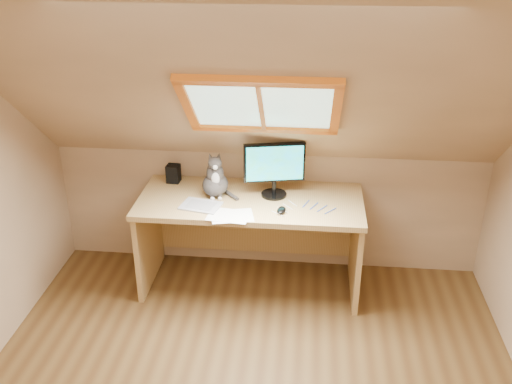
# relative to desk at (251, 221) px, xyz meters

# --- Properties ---
(room_shell) EXTENTS (3.52, 3.52, 2.41)m
(room_shell) POSITION_rel_desk_xyz_m (0.11, -1.54, 0.88)
(room_shell) COLOR tan
(room_shell) RESTS_ON ground
(desk) EXTENTS (1.71, 0.75, 0.78)m
(desk) POSITION_rel_desk_xyz_m (0.00, 0.00, 0.00)
(desk) COLOR tan
(desk) RESTS_ON ground
(monitor) EXTENTS (0.46, 0.20, 0.43)m
(monitor) POSITION_rel_desk_xyz_m (0.18, -0.00, 0.48)
(monitor) COLOR black
(monitor) RESTS_ON desk
(cat) EXTENTS (0.24, 0.28, 0.37)m
(cat) POSITION_rel_desk_xyz_m (-0.27, -0.04, 0.36)
(cat) COLOR #413C39
(cat) RESTS_ON desk
(desk_speaker) EXTENTS (0.11, 0.11, 0.14)m
(desk_speaker) POSITION_rel_desk_xyz_m (-0.65, 0.18, 0.31)
(desk_speaker) COLOR black
(desk_speaker) RESTS_ON desk
(graphics_tablet) EXTENTS (0.32, 0.26, 0.01)m
(graphics_tablet) POSITION_rel_desk_xyz_m (-0.35, -0.24, 0.24)
(graphics_tablet) COLOR #B2B2B7
(graphics_tablet) RESTS_ON desk
(mouse) EXTENTS (0.08, 0.12, 0.03)m
(mouse) POSITION_rel_desk_xyz_m (0.25, -0.27, 0.25)
(mouse) COLOR black
(mouse) RESTS_ON desk
(papers) EXTENTS (0.33, 0.27, 0.00)m
(papers) POSITION_rel_desk_xyz_m (-0.20, -0.33, 0.23)
(papers) COLOR white
(papers) RESTS_ON desk
(cables) EXTENTS (0.51, 0.26, 0.01)m
(cables) POSITION_rel_desk_xyz_m (0.42, -0.19, 0.24)
(cables) COLOR silver
(cables) RESTS_ON desk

